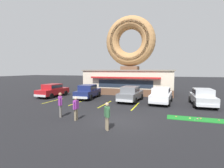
{
  "coord_description": "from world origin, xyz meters",
  "views": [
    {
      "loc": [
        3.17,
        -10.71,
        3.35
      ],
      "look_at": [
        -2.16,
        5.0,
        2.0
      ],
      "focal_mm": 28.0,
      "sensor_mm": 36.0,
      "label": 1
    }
  ],
  "objects_px": {
    "car_navy": "(88,91)",
    "pedestrian_hooded_kid": "(60,103)",
    "car_red": "(53,90)",
    "pedestrian_leather_jacket_man": "(107,115)",
    "trash_bin": "(84,90)",
    "pedestrian_blue_sweater_man": "(76,107)",
    "golf_ball": "(195,119)",
    "car_grey": "(131,93)",
    "car_silver": "(203,96)",
    "car_white": "(161,95)"
  },
  "relations": [
    {
      "from": "car_navy",
      "to": "pedestrian_hooded_kid",
      "type": "relative_size",
      "value": 2.67
    },
    {
      "from": "car_red",
      "to": "pedestrian_leather_jacket_man",
      "type": "xyz_separation_m",
      "value": [
        10.62,
        -9.15,
        -0.02
      ]
    },
    {
      "from": "trash_bin",
      "to": "pedestrian_blue_sweater_man",
      "type": "bearing_deg",
      "value": -64.31
    },
    {
      "from": "pedestrian_hooded_kid",
      "to": "golf_ball",
      "type": "bearing_deg",
      "value": 13.91
    },
    {
      "from": "car_red",
      "to": "car_navy",
      "type": "bearing_deg",
      "value": 3.74
    },
    {
      "from": "golf_ball",
      "to": "car_grey",
      "type": "xyz_separation_m",
      "value": [
        -5.64,
        5.49,
        0.82
      ]
    },
    {
      "from": "car_silver",
      "to": "car_red",
      "type": "xyz_separation_m",
      "value": [
        -16.77,
        0.06,
        0.0
      ]
    },
    {
      "from": "car_silver",
      "to": "car_white",
      "type": "xyz_separation_m",
      "value": [
        -3.73,
        0.0,
        0.0
      ]
    },
    {
      "from": "car_red",
      "to": "pedestrian_hooded_kid",
      "type": "height_order",
      "value": "pedestrian_hooded_kid"
    },
    {
      "from": "car_navy",
      "to": "trash_bin",
      "type": "bearing_deg",
      "value": 124.02
    },
    {
      "from": "pedestrian_blue_sweater_man",
      "to": "pedestrian_leather_jacket_man",
      "type": "distance_m",
      "value": 2.85
    },
    {
      "from": "pedestrian_blue_sweater_man",
      "to": "car_white",
      "type": "bearing_deg",
      "value": 57.66
    },
    {
      "from": "trash_bin",
      "to": "pedestrian_leather_jacket_man",
      "type": "bearing_deg",
      "value": -57.42
    },
    {
      "from": "car_silver",
      "to": "car_grey",
      "type": "xyz_separation_m",
      "value": [
        -6.88,
        0.09,
        0.0
      ]
    },
    {
      "from": "car_grey",
      "to": "car_white",
      "type": "bearing_deg",
      "value": -1.71
    },
    {
      "from": "golf_ball",
      "to": "pedestrian_hooded_kid",
      "type": "relative_size",
      "value": 0.02
    },
    {
      "from": "car_navy",
      "to": "car_red",
      "type": "distance_m",
      "value": 4.72
    },
    {
      "from": "car_silver",
      "to": "car_navy",
      "type": "relative_size",
      "value": 0.99
    },
    {
      "from": "golf_ball",
      "to": "car_white",
      "type": "bearing_deg",
      "value": 114.76
    },
    {
      "from": "car_silver",
      "to": "car_navy",
      "type": "height_order",
      "value": "same"
    },
    {
      "from": "car_red",
      "to": "pedestrian_leather_jacket_man",
      "type": "relative_size",
      "value": 2.98
    },
    {
      "from": "golf_ball",
      "to": "pedestrian_hooded_kid",
      "type": "distance_m",
      "value": 9.29
    },
    {
      "from": "car_silver",
      "to": "car_navy",
      "type": "distance_m",
      "value": 12.06
    },
    {
      "from": "golf_ball",
      "to": "car_grey",
      "type": "bearing_deg",
      "value": 135.78
    },
    {
      "from": "pedestrian_leather_jacket_man",
      "to": "car_white",
      "type": "bearing_deg",
      "value": 75.1
    },
    {
      "from": "car_red",
      "to": "trash_bin",
      "type": "relative_size",
      "value": 4.74
    },
    {
      "from": "golf_ball",
      "to": "trash_bin",
      "type": "xyz_separation_m",
      "value": [
        -13.33,
        9.49,
        0.45
      ]
    },
    {
      "from": "car_silver",
      "to": "trash_bin",
      "type": "distance_m",
      "value": 15.14
    },
    {
      "from": "car_navy",
      "to": "car_red",
      "type": "relative_size",
      "value": 1.01
    },
    {
      "from": "pedestrian_leather_jacket_man",
      "to": "trash_bin",
      "type": "height_order",
      "value": "pedestrian_leather_jacket_man"
    },
    {
      "from": "golf_ball",
      "to": "pedestrian_leather_jacket_man",
      "type": "height_order",
      "value": "pedestrian_leather_jacket_man"
    },
    {
      "from": "car_navy",
      "to": "car_white",
      "type": "height_order",
      "value": "same"
    },
    {
      "from": "car_grey",
      "to": "pedestrian_leather_jacket_man",
      "type": "xyz_separation_m",
      "value": [
        0.73,
        -9.18,
        -0.02
      ]
    },
    {
      "from": "pedestrian_leather_jacket_man",
      "to": "pedestrian_hooded_kid",
      "type": "bearing_deg",
      "value": 160.16
    },
    {
      "from": "car_silver",
      "to": "pedestrian_leather_jacket_man",
      "type": "distance_m",
      "value": 10.97
    },
    {
      "from": "pedestrian_hooded_kid",
      "to": "car_grey",
      "type": "bearing_deg",
      "value": 66.59
    },
    {
      "from": "car_silver",
      "to": "trash_bin",
      "type": "relative_size",
      "value": 4.73
    },
    {
      "from": "golf_ball",
      "to": "car_silver",
      "type": "xyz_separation_m",
      "value": [
        1.25,
        5.39,
        0.82
      ]
    },
    {
      "from": "golf_ball",
      "to": "car_red",
      "type": "xyz_separation_m",
      "value": [
        -15.52,
        5.46,
        0.82
      ]
    },
    {
      "from": "car_white",
      "to": "car_silver",
      "type": "bearing_deg",
      "value": -0.01
    },
    {
      "from": "car_silver",
      "to": "pedestrian_leather_jacket_man",
      "type": "relative_size",
      "value": 2.97
    },
    {
      "from": "pedestrian_blue_sweater_man",
      "to": "pedestrian_leather_jacket_man",
      "type": "height_order",
      "value": "pedestrian_blue_sweater_man"
    },
    {
      "from": "car_grey",
      "to": "trash_bin",
      "type": "bearing_deg",
      "value": 152.51
    },
    {
      "from": "car_white",
      "to": "pedestrian_leather_jacket_man",
      "type": "distance_m",
      "value": 9.4
    },
    {
      "from": "car_white",
      "to": "car_red",
      "type": "height_order",
      "value": "same"
    },
    {
      "from": "car_navy",
      "to": "trash_bin",
      "type": "xyz_separation_m",
      "value": [
        -2.51,
        3.72,
        -0.37
      ]
    },
    {
      "from": "car_white",
      "to": "pedestrian_blue_sweater_man",
      "type": "relative_size",
      "value": 2.97
    },
    {
      "from": "pedestrian_blue_sweater_man",
      "to": "pedestrian_leather_jacket_man",
      "type": "xyz_separation_m",
      "value": [
        2.62,
        -1.12,
        -0.01
      ]
    },
    {
      "from": "pedestrian_hooded_kid",
      "to": "trash_bin",
      "type": "height_order",
      "value": "pedestrian_hooded_kid"
    },
    {
      "from": "car_navy",
      "to": "car_white",
      "type": "relative_size",
      "value": 1.0
    }
  ]
}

